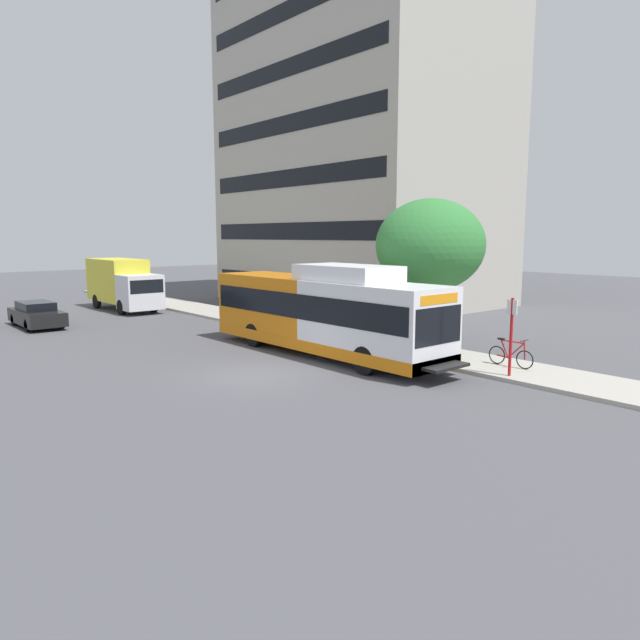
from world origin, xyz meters
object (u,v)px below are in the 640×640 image
(bus_stop_sign_pole, at_px, (511,331))
(box_truck_background, at_px, (123,283))
(bicycle_parked, at_px, (511,355))
(transit_bus, at_px, (323,313))
(street_tree_near_stop, at_px, (430,245))
(parked_car_far_lane, at_px, (37,314))

(bus_stop_sign_pole, xyz_separation_m, box_truck_background, (-2.46, 26.26, 0.09))
(bicycle_parked, bearing_deg, bus_stop_sign_pole, -149.99)
(transit_bus, xyz_separation_m, box_truck_background, (-0.49, 19.11, 0.04))
(street_tree_near_stop, bearing_deg, box_truck_background, 102.52)
(transit_bus, height_order, parked_car_far_lane, transit_bus)
(transit_bus, xyz_separation_m, parked_car_far_lane, (-6.74, 15.14, -1.04))
(bus_stop_sign_pole, xyz_separation_m, parked_car_far_lane, (-8.72, 22.29, -0.99))
(bicycle_parked, distance_m, parked_car_far_lane, 23.76)
(bicycle_parked, xyz_separation_m, box_truck_background, (-3.73, 25.52, 1.18))
(street_tree_near_stop, bearing_deg, transit_bus, 155.37)
(transit_bus, relative_size, box_truck_background, 1.75)
(bus_stop_sign_pole, height_order, street_tree_near_stop, street_tree_near_stop)
(bicycle_parked, bearing_deg, street_tree_near_stop, 78.20)
(street_tree_near_stop, relative_size, box_truck_background, 0.87)
(street_tree_near_stop, height_order, box_truck_background, street_tree_near_stop)
(transit_bus, height_order, bicycle_parked, transit_bus)
(transit_bus, relative_size, bus_stop_sign_pole, 4.71)
(bus_stop_sign_pole, height_order, bicycle_parked, bus_stop_sign_pole)
(bus_stop_sign_pole, distance_m, street_tree_near_stop, 6.29)
(bus_stop_sign_pole, bearing_deg, transit_bus, 105.44)
(bus_stop_sign_pole, relative_size, street_tree_near_stop, 0.42)
(transit_bus, bearing_deg, bicycle_parked, -63.16)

